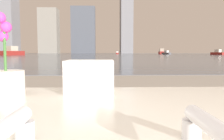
% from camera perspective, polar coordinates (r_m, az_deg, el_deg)
% --- Properties ---
extents(faucet_near, '(0.04, 0.19, 0.08)m').
position_cam_1_polar(faucet_near, '(0.49, -24.50, -13.58)').
color(faucet_near, silver).
rests_on(faucet_near, bathtub).
extents(faucet_far, '(0.04, 0.19, 0.08)m').
position_cam_1_polar(faucet_far, '(0.49, 22.81, -13.34)').
color(faucet_far, silver).
rests_on(faucet_far, bathtub).
extents(potted_orchid, '(0.16, 0.16, 0.38)m').
position_cam_1_polar(potted_orchid, '(1.09, -25.99, -1.73)').
color(potted_orchid, silver).
rests_on(potted_orchid, bathtub).
extents(towel_stack, '(0.24, 0.19, 0.16)m').
position_cam_1_polar(towel_stack, '(1.12, -5.79, -1.55)').
color(towel_stack, white).
rests_on(towel_stack, bathtub).
extents(harbor_water, '(180.00, 110.00, 0.01)m').
position_cam_1_polar(harbor_water, '(62.19, -1.55, 4.03)').
color(harbor_water, slate).
rests_on(harbor_water, ground_plane).
extents(harbor_boat_0, '(1.00, 2.71, 1.01)m').
position_cam_1_polar(harbor_boat_0, '(76.83, 1.40, 4.44)').
color(harbor_boat_0, maroon).
rests_on(harbor_boat_0, harbor_water).
extents(harbor_boat_1, '(2.45, 3.42, 1.22)m').
position_cam_1_polar(harbor_boat_1, '(71.79, 14.02, 4.34)').
color(harbor_boat_1, '#4C4C51').
rests_on(harbor_boat_1, harbor_water).
extents(harbor_boat_2, '(2.53, 5.53, 2.00)m').
position_cam_1_polar(harbor_boat_2, '(79.98, 12.84, 4.58)').
color(harbor_boat_2, maroon).
rests_on(harbor_boat_2, harbor_water).
extents(harbor_boat_3, '(2.65, 4.07, 1.45)m').
position_cam_1_polar(harbor_boat_3, '(65.70, 25.91, 4.05)').
color(harbor_boat_3, maroon).
rests_on(harbor_boat_3, harbor_water).
extents(harbor_boat_4, '(4.13, 6.05, 2.15)m').
position_cam_1_polar(harbor_boat_4, '(56.79, -24.56, 4.31)').
color(harbor_boat_4, maroon).
rests_on(harbor_boat_4, harbor_water).
extents(skyline_tower_0, '(11.41, 11.10, 44.05)m').
position_cam_1_polar(skyline_tower_0, '(131.36, -26.24, 13.57)').
color(skyline_tower_0, slate).
rests_on(skyline_tower_0, ground_plane).
extents(skyline_tower_1, '(9.85, 8.15, 23.47)m').
position_cam_1_polar(skyline_tower_1, '(122.51, -16.13, 9.69)').
color(skyline_tower_1, gray).
rests_on(skyline_tower_1, ground_plane).
extents(skyline_tower_2, '(12.57, 6.68, 24.56)m').
position_cam_1_polar(skyline_tower_2, '(119.36, -7.48, 10.24)').
color(skyline_tower_2, '#4C515B').
rests_on(skyline_tower_2, ground_plane).
extents(skyline_tower_3, '(6.24, 13.00, 44.66)m').
position_cam_1_polar(skyline_tower_3, '(120.62, 3.74, 15.03)').
color(skyline_tower_3, slate).
rests_on(skyline_tower_3, ground_plane).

